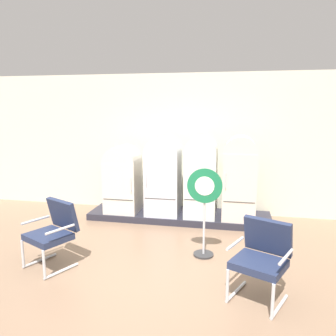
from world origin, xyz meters
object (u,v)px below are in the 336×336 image
(refrigerator_0, at_px, (123,177))
(sign_stand, at_px, (204,211))
(refrigerator_3, at_px, (240,175))
(armchair_right, at_px, (262,255))
(refrigerator_1, at_px, (163,174))
(armchair_left, at_px, (53,229))
(refrigerator_2, at_px, (201,174))

(refrigerator_0, relative_size, sign_stand, 1.00)
(refrigerator_3, height_order, armchair_right, refrigerator_3)
(refrigerator_1, height_order, refrigerator_3, refrigerator_3)
(armchair_left, bearing_deg, sign_stand, 18.94)
(armchair_right, bearing_deg, refrigerator_3, 95.53)
(refrigerator_1, distance_m, refrigerator_3, 1.52)
(refrigerator_1, bearing_deg, sign_stand, -57.22)
(refrigerator_3, height_order, sign_stand, refrigerator_3)
(refrigerator_3, relative_size, armchair_right, 1.70)
(sign_stand, bearing_deg, refrigerator_3, 70.45)
(refrigerator_2, relative_size, armchair_left, 1.69)
(refrigerator_0, relative_size, refrigerator_1, 0.87)
(refrigerator_0, distance_m, armchair_left, 2.32)
(refrigerator_1, distance_m, sign_stand, 1.82)
(refrigerator_3, bearing_deg, armchair_left, -139.79)
(sign_stand, bearing_deg, refrigerator_0, 140.10)
(refrigerator_0, bearing_deg, armchair_right, -44.11)
(refrigerator_0, bearing_deg, refrigerator_2, 0.03)
(armchair_left, distance_m, sign_stand, 2.27)
(refrigerator_1, relative_size, armchair_right, 1.66)
(refrigerator_2, height_order, armchair_left, refrigerator_2)
(armchair_right, distance_m, sign_stand, 1.30)
(refrigerator_3, xyz_separation_m, armchair_left, (-2.68, -2.27, -0.46))
(refrigerator_1, relative_size, refrigerator_2, 0.98)
(refrigerator_0, xyz_separation_m, refrigerator_1, (0.87, -0.03, 0.12))
(refrigerator_0, relative_size, refrigerator_2, 0.86)
(sign_stand, bearing_deg, refrigerator_2, 97.68)
(refrigerator_3, bearing_deg, refrigerator_1, -179.34)
(refrigerator_1, bearing_deg, armchair_left, -117.29)
(refrigerator_1, xyz_separation_m, refrigerator_3, (1.52, 0.02, 0.02))
(armchair_right, bearing_deg, refrigerator_0, 135.89)
(refrigerator_2, distance_m, sign_stand, 1.58)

